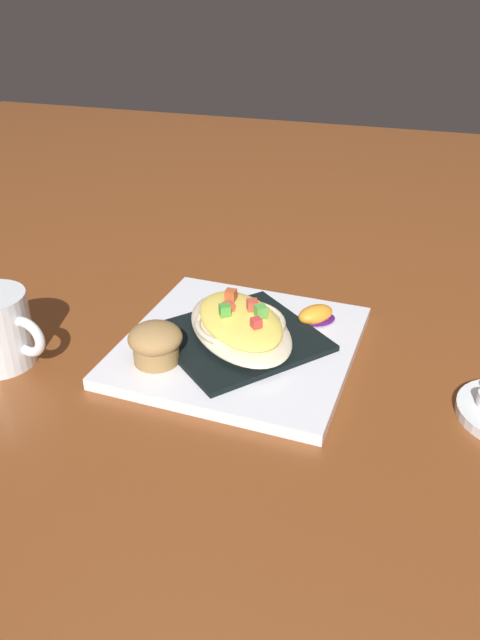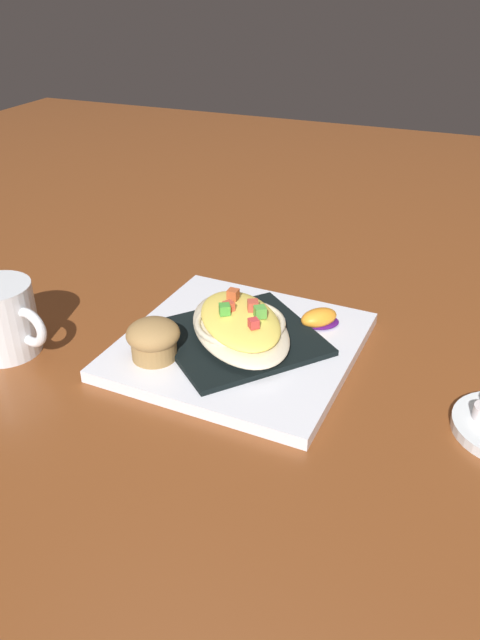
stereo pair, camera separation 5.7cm
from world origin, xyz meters
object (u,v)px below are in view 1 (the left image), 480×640
object	(u,v)px
square_plate	(240,345)
gratin_dish	(240,324)
orange_garnish	(316,315)
muffin	(156,343)

from	to	relation	value
square_plate	gratin_dish	world-z (taller)	gratin_dish
gratin_dish	orange_garnish	bearing A→B (deg)	-47.69
gratin_dish	orange_garnish	xyz separation A→B (m)	(0.08, -0.08, -0.01)
square_plate	gratin_dish	xyz separation A→B (m)	(0.00, -0.00, 0.03)
gratin_dish	muffin	size ratio (longest dim) A/B	3.34
muffin	orange_garnish	distance (m)	0.22
orange_garnish	muffin	bearing A→B (deg)	132.29
gratin_dish	muffin	bearing A→B (deg)	132.27
square_plate	muffin	world-z (taller)	muffin
square_plate	muffin	bearing A→B (deg)	132.26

